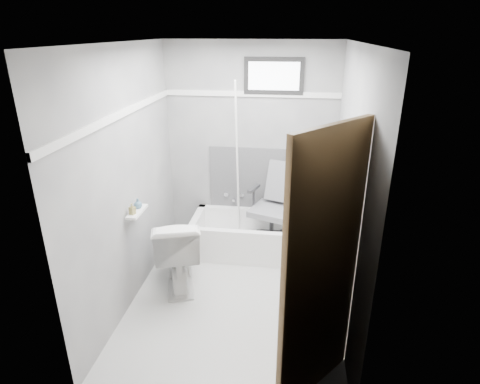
% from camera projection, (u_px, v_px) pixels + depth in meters
% --- Properties ---
extents(floor, '(2.60, 2.60, 0.00)m').
position_uv_depth(floor, '(235.00, 297.00, 4.03)').
color(floor, silver).
rests_on(floor, ground).
extents(ceiling, '(2.60, 2.60, 0.00)m').
position_uv_depth(ceiling, '(234.00, 43.00, 3.12)').
color(ceiling, silver).
rests_on(ceiling, floor).
extents(wall_back, '(2.00, 0.02, 2.40)m').
position_uv_depth(wall_back, '(251.00, 147.00, 4.77)').
color(wall_back, slate).
rests_on(wall_back, floor).
extents(wall_front, '(2.00, 0.02, 2.40)m').
position_uv_depth(wall_front, '(203.00, 264.00, 2.38)').
color(wall_front, slate).
rests_on(wall_front, floor).
extents(wall_left, '(0.02, 2.60, 2.40)m').
position_uv_depth(wall_left, '(128.00, 181.00, 3.70)').
color(wall_left, slate).
rests_on(wall_left, floor).
extents(wall_right, '(0.02, 2.60, 2.40)m').
position_uv_depth(wall_right, '(349.00, 192.00, 3.45)').
color(wall_right, slate).
rests_on(wall_right, floor).
extents(bathtub, '(1.50, 0.70, 0.42)m').
position_uv_depth(bathtub, '(255.00, 235.00, 4.79)').
color(bathtub, white).
rests_on(bathtub, floor).
extents(office_chair, '(0.70, 0.70, 0.95)m').
position_uv_depth(office_chair, '(272.00, 205.00, 4.67)').
color(office_chair, slate).
rests_on(office_chair, bathtub).
extents(toilet, '(0.66, 0.90, 0.79)m').
position_uv_depth(toilet, '(178.00, 250.00, 4.10)').
color(toilet, white).
rests_on(toilet, floor).
extents(door, '(0.78, 0.78, 2.00)m').
position_uv_depth(door, '(368.00, 304.00, 2.35)').
color(door, brown).
rests_on(door, floor).
extents(window, '(0.66, 0.04, 0.40)m').
position_uv_depth(window, '(274.00, 76.00, 4.41)').
color(window, black).
rests_on(window, wall_back).
extents(backerboard, '(1.50, 0.02, 0.78)m').
position_uv_depth(backerboard, '(271.00, 179.00, 4.88)').
color(backerboard, '#4C4C4F').
rests_on(backerboard, wall_back).
extents(trim_back, '(2.00, 0.02, 0.06)m').
position_uv_depth(trim_back, '(251.00, 94.00, 4.52)').
color(trim_back, white).
rests_on(trim_back, wall_back).
extents(trim_left, '(0.02, 2.60, 0.06)m').
position_uv_depth(trim_left, '(122.00, 114.00, 3.46)').
color(trim_left, white).
rests_on(trim_left, wall_left).
extents(pole, '(0.02, 0.33, 1.93)m').
position_uv_depth(pole, '(237.00, 164.00, 4.62)').
color(pole, white).
rests_on(pole, bathtub).
extents(shelf, '(0.10, 0.32, 0.02)m').
position_uv_depth(shelf, '(137.00, 212.00, 3.78)').
color(shelf, white).
rests_on(shelf, wall_left).
extents(soap_bottle_a, '(0.06, 0.06, 0.11)m').
position_uv_depth(soap_bottle_a, '(132.00, 209.00, 3.68)').
color(soap_bottle_a, olive).
rests_on(soap_bottle_a, shelf).
extents(soap_bottle_b, '(0.11, 0.11, 0.10)m').
position_uv_depth(soap_bottle_b, '(138.00, 203.00, 3.81)').
color(soap_bottle_b, '#466981').
rests_on(soap_bottle_b, shelf).
extents(faucet, '(0.26, 0.10, 0.16)m').
position_uv_depth(faucet, '(234.00, 197.00, 5.01)').
color(faucet, silver).
rests_on(faucet, wall_back).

